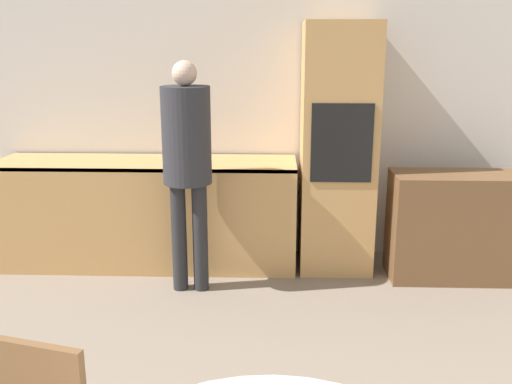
{
  "coord_description": "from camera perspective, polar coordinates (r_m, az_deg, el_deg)",
  "views": [
    {
      "loc": [
        0.13,
        -0.04,
        1.84
      ],
      "look_at": [
        0.04,
        2.64,
        1.13
      ],
      "focal_mm": 40.0,
      "sensor_mm": 36.0,
      "label": 1
    }
  ],
  "objects": [
    {
      "name": "sideboard",
      "position": [
        4.78,
        19.78,
        -3.25
      ],
      "size": [
        1.1,
        0.45,
        0.85
      ],
      "color": "brown",
      "rests_on": "ground_plane"
    },
    {
      "name": "wall_back",
      "position": [
        4.91,
        0.4,
        8.55
      ],
      "size": [
        6.01,
        0.05,
        2.6
      ],
      "color": "silver",
      "rests_on": "ground_plane"
    },
    {
      "name": "person_standing",
      "position": [
        4.15,
        -6.92,
        3.96
      ],
      "size": [
        0.35,
        0.35,
        1.71
      ],
      "color": "#262628",
      "rests_on": "ground_plane"
    },
    {
      "name": "oven_unit",
      "position": [
        4.65,
        8.13,
        4.26
      ],
      "size": [
        0.58,
        0.59,
        1.99
      ],
      "color": "tan",
      "rests_on": "ground_plane"
    },
    {
      "name": "kitchen_counter",
      "position": [
        4.86,
        -10.7,
        -1.9
      ],
      "size": [
        2.46,
        0.6,
        0.89
      ],
      "color": "tan",
      "rests_on": "ground_plane"
    }
  ]
}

